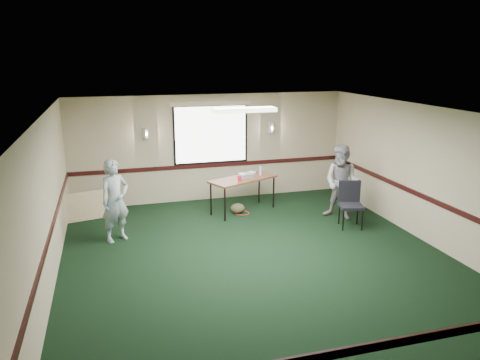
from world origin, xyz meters
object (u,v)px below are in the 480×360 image
object	(u,v)px
folding_table	(243,181)
person_left	(115,201)
conference_chair	(350,200)
person_right	(342,182)
projector	(246,176)

from	to	relation	value
folding_table	person_left	size ratio (longest dim) A/B	1.06
person_left	conference_chair	bearing A→B (deg)	-36.26
conference_chair	person_right	size ratio (longest dim) A/B	0.58
conference_chair	person_right	xyz separation A→B (m)	(0.04, 0.49, 0.27)
conference_chair	person_left	world-z (taller)	person_left
person_right	person_left	bearing A→B (deg)	-134.57
conference_chair	person_left	distance (m)	4.96
conference_chair	person_left	bearing A→B (deg)	-171.03
projector	person_left	distance (m)	3.20
folding_table	projector	size ratio (longest dim) A/B	5.84
person_left	person_right	world-z (taller)	person_right
folding_table	projector	world-z (taller)	projector
projector	person_right	world-z (taller)	person_right
conference_chair	folding_table	bearing A→B (deg)	156.58
folding_table	person_left	distance (m)	3.13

